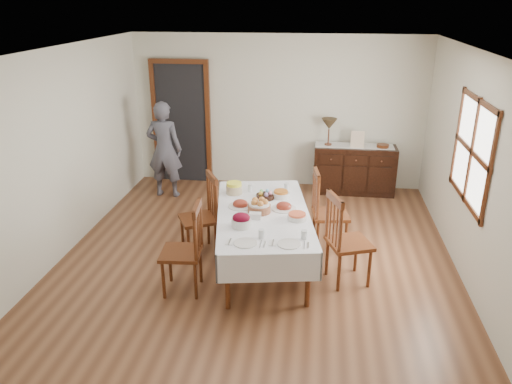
# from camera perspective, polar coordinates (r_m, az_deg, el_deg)

# --- Properties ---
(ground) EXTENTS (6.00, 6.00, 0.00)m
(ground) POSITION_cam_1_polar(r_m,az_deg,el_deg) (6.36, -0.12, -8.32)
(ground) COLOR brown
(room_shell) EXTENTS (5.02, 6.02, 2.65)m
(room_shell) POSITION_cam_1_polar(r_m,az_deg,el_deg) (6.15, -0.96, 7.17)
(room_shell) COLOR white
(room_shell) RESTS_ON ground
(dining_table) EXTENTS (1.45, 2.30, 0.74)m
(dining_table) POSITION_cam_1_polar(r_m,az_deg,el_deg) (6.06, 0.82, -3.02)
(dining_table) COLOR white
(dining_table) RESTS_ON ground
(chair_left_near) EXTENTS (0.48, 0.48, 1.07)m
(chair_left_near) POSITION_cam_1_polar(r_m,az_deg,el_deg) (5.65, -8.01, -6.35)
(chair_left_near) COLOR #502510
(chair_left_near) RESTS_ON ground
(chair_left_far) EXTENTS (0.60, 0.60, 1.07)m
(chair_left_far) POSITION_cam_1_polar(r_m,az_deg,el_deg) (6.48, -6.18, -2.50)
(chair_left_far) COLOR #502510
(chair_left_far) RESTS_ON ground
(chair_right_near) EXTENTS (0.60, 0.60, 1.11)m
(chair_right_near) POSITION_cam_1_polar(r_m,az_deg,el_deg) (5.85, 10.12, -5.27)
(chair_right_near) COLOR #502510
(chair_right_near) RESTS_ON ground
(chair_right_far) EXTENTS (0.52, 0.52, 1.09)m
(chair_right_far) POSITION_cam_1_polar(r_m,az_deg,el_deg) (6.59, 8.05, -2.04)
(chair_right_far) COLOR #502510
(chair_right_far) RESTS_ON ground
(sideboard) EXTENTS (1.36, 0.50, 0.82)m
(sideboard) POSITION_cam_1_polar(r_m,az_deg,el_deg) (8.66, 11.16, 2.54)
(sideboard) COLOR black
(sideboard) RESTS_ON ground
(person) EXTENTS (0.54, 0.36, 1.72)m
(person) POSITION_cam_1_polar(r_m,az_deg,el_deg) (8.37, -10.45, 5.14)
(person) COLOR #4E4D59
(person) RESTS_ON ground
(bread_basket) EXTENTS (0.28, 0.28, 0.17)m
(bread_basket) POSITION_cam_1_polar(r_m,az_deg,el_deg) (5.98, 0.37, -1.67)
(bread_basket) COLOR brown
(bread_basket) RESTS_ON dining_table
(egg_basket) EXTENTS (0.24, 0.24, 0.11)m
(egg_basket) POSITION_cam_1_polar(r_m,az_deg,el_deg) (6.39, 1.06, -0.44)
(egg_basket) COLOR black
(egg_basket) RESTS_ON dining_table
(ham_platter_a) EXTENTS (0.30, 0.30, 0.11)m
(ham_platter_a) POSITION_cam_1_polar(r_m,az_deg,el_deg) (6.15, -1.80, -1.43)
(ham_platter_a) COLOR silver
(ham_platter_a) RESTS_ON dining_table
(ham_platter_b) EXTENTS (0.30, 0.30, 0.11)m
(ham_platter_b) POSITION_cam_1_polar(r_m,az_deg,el_deg) (6.09, 3.20, -1.70)
(ham_platter_b) COLOR silver
(ham_platter_b) RESTS_ON dining_table
(beet_bowl) EXTENTS (0.22, 0.22, 0.16)m
(beet_bowl) POSITION_cam_1_polar(r_m,az_deg,el_deg) (5.61, -1.69, -3.28)
(beet_bowl) COLOR silver
(beet_bowl) RESTS_ON dining_table
(carrot_bowl) EXTENTS (0.23, 0.23, 0.09)m
(carrot_bowl) POSITION_cam_1_polar(r_m,az_deg,el_deg) (6.44, 2.86, -0.25)
(carrot_bowl) COLOR silver
(carrot_bowl) RESTS_ON dining_table
(pineapple_bowl) EXTENTS (0.21, 0.21, 0.15)m
(pineapple_bowl) POSITION_cam_1_polar(r_m,az_deg,el_deg) (6.55, -2.52, 0.45)
(pineapple_bowl) COLOR tan
(pineapple_bowl) RESTS_ON dining_table
(casserole_dish) EXTENTS (0.22, 0.22, 0.08)m
(casserole_dish) POSITION_cam_1_polar(r_m,az_deg,el_deg) (5.82, 4.71, -2.80)
(casserole_dish) COLOR silver
(casserole_dish) RESTS_ON dining_table
(butter_dish) EXTENTS (0.15, 0.11, 0.07)m
(butter_dish) POSITION_cam_1_polar(r_m,az_deg,el_deg) (5.82, -0.11, -2.73)
(butter_dish) COLOR silver
(butter_dish) RESTS_ON dining_table
(setting_left) EXTENTS (0.44, 0.31, 0.10)m
(setting_left) POSITION_cam_1_polar(r_m,az_deg,el_deg) (5.30, -0.64, -5.49)
(setting_left) COLOR silver
(setting_left) RESTS_ON dining_table
(setting_right) EXTENTS (0.44, 0.31, 0.10)m
(setting_right) POSITION_cam_1_polar(r_m,az_deg,el_deg) (5.29, 4.33, -5.57)
(setting_right) COLOR silver
(setting_right) RESTS_ON dining_table
(glass_far_a) EXTENTS (0.06, 0.06, 0.10)m
(glass_far_a) POSITION_cam_1_polar(r_m,az_deg,el_deg) (6.62, -0.68, 0.48)
(glass_far_a) COLOR silver
(glass_far_a) RESTS_ON dining_table
(glass_far_b) EXTENTS (0.07, 0.07, 0.10)m
(glass_far_b) POSITION_cam_1_polar(r_m,az_deg,el_deg) (6.66, 3.52, 0.58)
(glass_far_b) COLOR silver
(glass_far_b) RESTS_ON dining_table
(runner) EXTENTS (1.30, 0.35, 0.01)m
(runner) POSITION_cam_1_polar(r_m,az_deg,el_deg) (8.56, 11.16, 5.22)
(runner) COLOR silver
(runner) RESTS_ON sideboard
(table_lamp) EXTENTS (0.26, 0.26, 0.46)m
(table_lamp) POSITION_cam_1_polar(r_m,az_deg,el_deg) (8.43, 8.36, 7.62)
(table_lamp) COLOR brown
(table_lamp) RESTS_ON sideboard
(picture_frame) EXTENTS (0.22, 0.08, 0.28)m
(picture_frame) POSITION_cam_1_polar(r_m,az_deg,el_deg) (8.43, 11.53, 5.89)
(picture_frame) COLOR beige
(picture_frame) RESTS_ON sideboard
(deco_bowl) EXTENTS (0.20, 0.20, 0.06)m
(deco_bowl) POSITION_cam_1_polar(r_m,az_deg,el_deg) (8.55, 14.29, 5.11)
(deco_bowl) COLOR #502510
(deco_bowl) RESTS_ON sideboard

